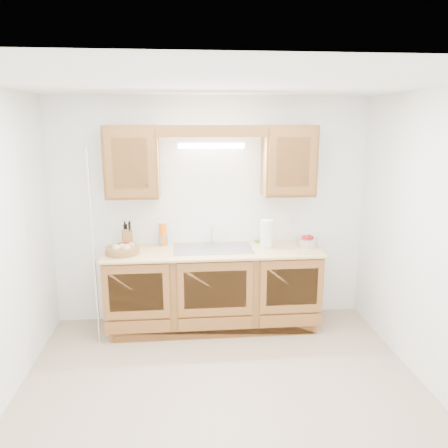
{
  "coord_description": "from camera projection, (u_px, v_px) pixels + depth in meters",
  "views": [
    {
      "loc": [
        -0.3,
        -3.29,
        2.23
      ],
      "look_at": [
        0.09,
        0.85,
        1.25
      ],
      "focal_mm": 35.0,
      "sensor_mm": 36.0,
      "label": 1
    }
  ],
  "objects": [
    {
      "name": "fruit_basket",
      "position": [
        122.0,
        249.0,
        4.52
      ],
      "size": [
        0.42,
        0.42,
        0.11
      ],
      "rotation": [
        0.0,
        0.0,
        -0.25
      ],
      "color": "#A67C42",
      "rests_on": "countertop"
    },
    {
      "name": "upper_cabinet_right",
      "position": [
        289.0,
        161.0,
        4.68
      ],
      "size": [
        0.55,
        0.33,
        0.75
      ],
      "primitive_type": "cube",
      "color": "brown",
      "rests_on": "room"
    },
    {
      "name": "room",
      "position": [
        223.0,
        249.0,
        3.44
      ],
      "size": [
        3.52,
        3.5,
        2.5
      ],
      "color": "tan",
      "rests_on": "ground"
    },
    {
      "name": "base_cabinets",
      "position": [
        213.0,
        289.0,
        4.79
      ],
      "size": [
        2.2,
        0.6,
        0.86
      ],
      "primitive_type": "cube",
      "color": "brown",
      "rests_on": "ground"
    },
    {
      "name": "upper_cabinet_left",
      "position": [
        132.0,
        162.0,
        4.53
      ],
      "size": [
        0.55,
        0.33,
        0.75
      ],
      "primitive_type": "cube",
      "color": "brown",
      "rests_on": "room"
    },
    {
      "name": "orange_canister",
      "position": [
        163.0,
        233.0,
        4.8
      ],
      "size": [
        0.1,
        0.1,
        0.26
      ],
      "rotation": [
        0.0,
        0.0,
        0.2
      ],
      "color": "orange",
      "rests_on": "countertop"
    },
    {
      "name": "fluorescent_fixture",
      "position": [
        211.0,
        144.0,
        4.65
      ],
      "size": [
        0.76,
        0.08,
        0.08
      ],
      "color": "white",
      "rests_on": "room"
    },
    {
      "name": "apple_bowl",
      "position": [
        307.0,
        241.0,
        4.78
      ],
      "size": [
        0.31,
        0.31,
        0.13
      ],
      "rotation": [
        0.0,
        0.0,
        -0.34
      ],
      "color": "silver",
      "rests_on": "countertop"
    },
    {
      "name": "knife_block",
      "position": [
        127.0,
        238.0,
        4.7
      ],
      "size": [
        0.14,
        0.19,
        0.3
      ],
      "rotation": [
        0.0,
        0.0,
        0.23
      ],
      "color": "brown",
      "rests_on": "countertop"
    },
    {
      "name": "sponge",
      "position": [
        259.0,
        241.0,
        4.96
      ],
      "size": [
        0.1,
        0.07,
        0.02
      ],
      "rotation": [
        0.0,
        0.0,
        0.04
      ],
      "color": "#CC333F",
      "rests_on": "countertop"
    },
    {
      "name": "paper_towel",
      "position": [
        267.0,
        234.0,
        4.73
      ],
      "size": [
        0.17,
        0.17,
        0.35
      ],
      "rotation": [
        0.0,
        0.0,
        0.03
      ],
      "color": "silver",
      "rests_on": "countertop"
    },
    {
      "name": "countertop",
      "position": [
        213.0,
        251.0,
        4.68
      ],
      "size": [
        2.3,
        0.63,
        0.04
      ],
      "primitive_type": "cube",
      "color": "#E3C177",
      "rests_on": "base_cabinets"
    },
    {
      "name": "soap_bottle",
      "position": [
        163.0,
        237.0,
        4.82
      ],
      "size": [
        0.1,
        0.1,
        0.18
      ],
      "primitive_type": "imported",
      "rotation": [
        0.0,
        0.0,
        0.25
      ],
      "color": "#2678C0",
      "rests_on": "countertop"
    },
    {
      "name": "valance",
      "position": [
        212.0,
        131.0,
        4.39
      ],
      "size": [
        2.2,
        0.05,
        0.12
      ],
      "primitive_type": "cube",
      "color": "brown",
      "rests_on": "room"
    },
    {
      "name": "sink",
      "position": [
        213.0,
        255.0,
        4.71
      ],
      "size": [
        0.84,
        0.46,
        0.36
      ],
      "color": "#9E9EA3",
      "rests_on": "countertop"
    },
    {
      "name": "outlet_plate",
      "position": [
        294.0,
        219.0,
        5.0
      ],
      "size": [
        0.08,
        0.01,
        0.12
      ],
      "primitive_type": "cube",
      "color": "white",
      "rests_on": "room"
    },
    {
      "name": "wire_shelf_pole",
      "position": [
        93.0,
        250.0,
        4.3
      ],
      "size": [
        0.03,
        0.03,
        2.0
      ],
      "primitive_type": "cylinder",
      "color": "silver",
      "rests_on": "ground"
    }
  ]
}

